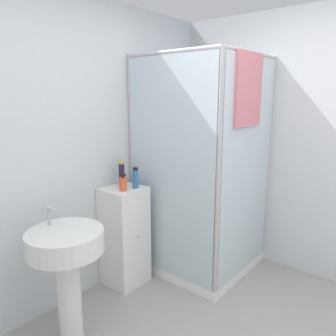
{
  "coord_description": "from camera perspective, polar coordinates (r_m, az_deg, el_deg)",
  "views": [
    {
      "loc": [
        -1.49,
        -0.57,
        1.71
      ],
      "look_at": [
        0.55,
        1.09,
        1.13
      ],
      "focal_mm": 35.0,
      "sensor_mm": 36.0,
      "label": 1
    }
  ],
  "objects": [
    {
      "name": "shower_enclosure",
      "position": [
        3.28,
        6.21,
        -8.37
      ],
      "size": [
        1.0,
        1.03,
        2.08
      ],
      "color": "white",
      "rests_on": "ground_plane"
    },
    {
      "name": "vanity_cabinet",
      "position": [
        3.08,
        -7.57,
        -11.67
      ],
      "size": [
        0.35,
        0.35,
        0.92
      ],
      "color": "white",
      "rests_on": "ground_plane"
    },
    {
      "name": "wall_back",
      "position": [
        2.75,
        -17.43,
        2.19
      ],
      "size": [
        6.4,
        0.06,
        2.5
      ],
      "primitive_type": "cube",
      "color": "silver",
      "rests_on": "ground_plane"
    },
    {
      "name": "shampoo_bottle_blue",
      "position": [
        2.89,
        -5.68,
        -1.75
      ],
      "size": [
        0.05,
        0.05,
        0.19
      ],
      "color": "#2D66A3",
      "rests_on": "vanity_cabinet"
    },
    {
      "name": "soap_dispenser",
      "position": [
        2.83,
        -7.82,
        -2.75
      ],
      "size": [
        0.06,
        0.07,
        0.15
      ],
      "color": "#E5562D",
      "rests_on": "vanity_cabinet"
    },
    {
      "name": "sink",
      "position": [
        2.42,
        -17.24,
        -14.89
      ],
      "size": [
        0.52,
        0.52,
        0.96
      ],
      "color": "white",
      "rests_on": "ground_plane"
    },
    {
      "name": "shampoo_bottle_tall_black",
      "position": [
        2.96,
        -8.07,
        -1.06
      ],
      "size": [
        0.05,
        0.05,
        0.23
      ],
      "color": "#281E33",
      "rests_on": "vanity_cabinet"
    }
  ]
}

